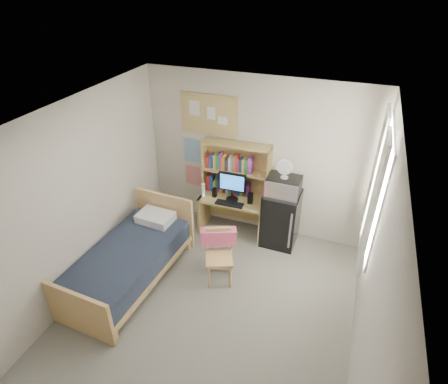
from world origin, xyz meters
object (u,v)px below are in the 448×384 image
(speaker_right, at_px, (250,198))
(desk_chair, at_px, (219,258))
(bed, at_px, (129,265))
(microwave, at_px, (284,186))
(desk_fan, at_px, (285,169))
(mini_fridge, at_px, (281,218))
(speaker_left, at_px, (214,193))
(bulletin_board, at_px, (209,114))
(monitor, at_px, (232,187))
(desk, at_px, (233,215))

(speaker_right, bearing_deg, desk_chair, -97.17)
(bed, height_order, speaker_right, speaker_right)
(microwave, relative_size, desk_fan, 1.76)
(speaker_right, distance_m, desk_fan, 0.77)
(mini_fridge, relative_size, speaker_left, 5.94)
(bulletin_board, xyz_separation_m, microwave, (1.31, -0.29, -0.86))
(speaker_left, xyz_separation_m, desk_fan, (1.10, 0.06, 0.60))
(bed, distance_m, desk_fan, 2.63)
(bulletin_board, bearing_deg, desk_fan, -12.63)
(bed, bearing_deg, monitor, 59.87)
(desk, distance_m, speaker_right, 0.52)
(desk, relative_size, desk_chair, 1.31)
(microwave, bearing_deg, mini_fridge, 90.00)
(bulletin_board, relative_size, speaker_right, 5.20)
(mini_fridge, xyz_separation_m, monitor, (-0.80, -0.07, 0.45))
(mini_fridge, bearing_deg, desk_fan, -90.00)
(bed, bearing_deg, microwave, 44.52)
(desk_fan, bearing_deg, mini_fridge, 90.00)
(desk, xyz_separation_m, microwave, (0.80, -0.01, 0.73))
(speaker_left, bearing_deg, bulletin_board, 119.68)
(desk_chair, bearing_deg, bed, 176.66)
(speaker_left, height_order, speaker_right, speaker_right)
(desk, bearing_deg, speaker_left, -168.69)
(desk_chair, xyz_separation_m, monitor, (-0.19, 1.09, 0.50))
(desk, height_order, bed, desk)
(desk, height_order, desk_chair, desk_chair)
(desk, bearing_deg, monitor, -90.00)
(mini_fridge, distance_m, speaker_left, 1.14)
(monitor, distance_m, microwave, 0.81)
(speaker_right, bearing_deg, microwave, 3.07)
(desk_fan, bearing_deg, desk, -179.61)
(mini_fridge, bearing_deg, desk_chair, -116.27)
(mini_fridge, distance_m, monitor, 0.92)
(desk, xyz_separation_m, speaker_right, (0.30, -0.05, 0.43))
(mini_fridge, bearing_deg, bulletin_board, 169.30)
(mini_fridge, xyz_separation_m, bed, (-1.81, -1.60, -0.19))
(microwave, bearing_deg, bulletin_board, 168.46)
(monitor, relative_size, desk_fan, 1.67)
(desk_chair, distance_m, speaker_right, 1.16)
(desk_chair, height_order, bed, desk_chair)
(bed, bearing_deg, desk_chair, 23.14)
(bed, relative_size, microwave, 3.94)
(desk, xyz_separation_m, bed, (-1.01, -1.59, -0.07))
(desk_chair, bearing_deg, monitor, 77.05)
(desk, height_order, desk_fan, desk_fan)
(speaker_left, bearing_deg, monitor, 0.00)
(desk, bearing_deg, bed, -124.25)
(desk_chair, distance_m, desk_fan, 1.60)
(bed, height_order, microwave, microwave)
(desk, relative_size, desk_fan, 3.79)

